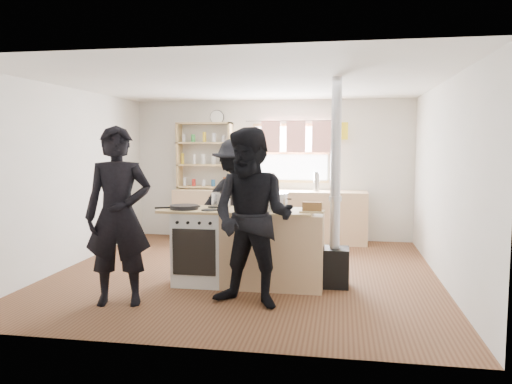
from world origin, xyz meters
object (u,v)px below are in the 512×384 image
(roast_tray, at_px, (252,207))
(bread_board, at_px, (312,208))
(thermos, at_px, (316,182))
(person_near_left, at_px, (118,216))
(stockpot_counter, at_px, (275,202))
(person_near_right, at_px, (252,218))
(skillet_greens, at_px, (184,207))
(flue_heater, at_px, (335,233))
(stockpot_stove, at_px, (221,200))
(person_far, at_px, (236,203))
(cooking_island, at_px, (248,247))

(roast_tray, bearing_deg, bread_board, -7.31)
(thermos, height_order, person_near_left, person_near_left)
(thermos, relative_size, stockpot_counter, 1.00)
(person_near_right, bearing_deg, bread_board, 62.25)
(roast_tray, xyz_separation_m, stockpot_counter, (0.29, 0.00, 0.07))
(skillet_greens, distance_m, stockpot_counter, 1.11)
(person_near_left, relative_size, person_near_right, 1.01)
(bread_board, height_order, flue_heater, flue_heater)
(stockpot_stove, xyz_separation_m, bread_board, (1.16, -0.32, -0.04))
(roast_tray, height_order, stockpot_stove, stockpot_stove)
(flue_heater, bearing_deg, stockpot_stove, 176.69)
(roast_tray, bearing_deg, stockpot_stove, 152.76)
(flue_heater, bearing_deg, person_far, 150.42)
(cooking_island, height_order, skillet_greens, skillet_greens)
(roast_tray, relative_size, flue_heater, 0.16)
(cooking_island, height_order, person_far, person_far)
(roast_tray, height_order, bread_board, bread_board)
(stockpot_stove, distance_m, stockpot_counter, 0.75)
(thermos, height_order, stockpot_stove, thermos)
(cooking_island, relative_size, roast_tray, 4.85)
(person_near_right, bearing_deg, cooking_island, 117.31)
(stockpot_stove, relative_size, person_far, 0.14)
(person_near_right, bearing_deg, person_near_left, -159.94)
(cooking_island, xyz_separation_m, person_far, (-0.34, 0.90, 0.43))
(person_near_left, bearing_deg, thermos, 48.98)
(roast_tray, relative_size, stockpot_stove, 1.61)
(cooking_island, height_order, stockpot_counter, stockpot_counter)
(skillet_greens, height_order, stockpot_counter, stockpot_counter)
(skillet_greens, xyz_separation_m, flue_heater, (1.81, 0.22, -0.30))
(stockpot_stove, bearing_deg, flue_heater, -3.31)
(cooking_island, bearing_deg, thermos, 76.16)
(stockpot_counter, height_order, flue_heater, flue_heater)
(thermos, bearing_deg, bread_board, -88.13)
(stockpot_stove, bearing_deg, stockpot_counter, -17.02)
(cooking_island, bearing_deg, roast_tray, -25.08)
(thermos, xyz_separation_m, roast_tray, (-0.64, -2.79, -0.09))
(person_near_left, bearing_deg, person_far, 50.32)
(cooking_island, distance_m, bread_board, 0.94)
(stockpot_counter, bearing_deg, cooking_island, 176.82)
(person_far, bearing_deg, skillet_greens, 53.24)
(person_near_right, bearing_deg, person_far, 121.07)
(flue_heater, xyz_separation_m, person_far, (-1.37, 0.78, 0.24))
(cooking_island, xyz_separation_m, skillet_greens, (-0.77, -0.10, 0.49))
(bread_board, xyz_separation_m, person_near_right, (-0.59, -0.67, -0.03))
(flue_heater, height_order, person_near_right, flue_heater)
(stockpot_counter, xyz_separation_m, bread_board, (0.45, -0.10, -0.05))
(skillet_greens, relative_size, person_far, 0.25)
(skillet_greens, xyz_separation_m, person_far, (0.44, 1.00, -0.06))
(flue_heater, distance_m, person_near_left, 2.52)
(cooking_island, height_order, person_near_left, person_near_left)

